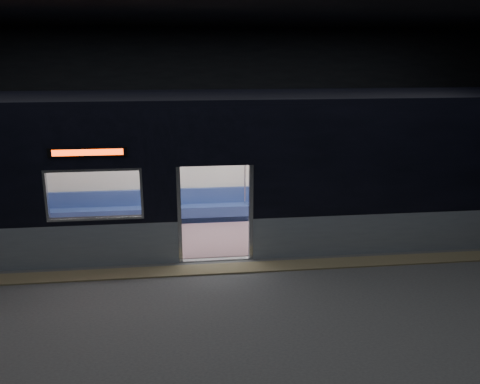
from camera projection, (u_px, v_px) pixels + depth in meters
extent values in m
cube|color=#47494C|center=(220.00, 282.00, 9.74)|extent=(24.00, 14.00, 0.01)
cube|color=black|center=(217.00, 6.00, 8.42)|extent=(24.00, 14.00, 0.04)
cube|color=black|center=(201.00, 111.00, 15.75)|extent=(24.00, 0.04, 5.00)
cube|color=#8C7F59|center=(218.00, 269.00, 10.26)|extent=(22.80, 0.50, 0.03)
cube|color=#8B97A5|center=(435.00, 230.00, 11.19)|extent=(8.30, 0.12, 0.90)
cube|color=black|center=(443.00, 159.00, 10.77)|extent=(8.30, 0.12, 2.30)
cube|color=black|center=(214.00, 137.00, 10.06)|extent=(1.40, 0.12, 1.15)
cube|color=#B7BABC|center=(179.00, 215.00, 10.39)|extent=(0.08, 0.14, 2.05)
cube|color=#B7BABC|center=(251.00, 212.00, 10.57)|extent=(0.08, 0.14, 2.05)
cube|color=black|center=(88.00, 152.00, 9.76)|extent=(1.50, 0.04, 0.18)
cube|color=#F03409|center=(88.00, 152.00, 9.75)|extent=(1.34, 0.03, 0.12)
cube|color=silver|center=(207.00, 159.00, 13.08)|extent=(18.00, 0.12, 3.20)
cube|color=black|center=(209.00, 98.00, 11.26)|extent=(18.00, 3.00, 0.15)
cube|color=#866169|center=(212.00, 235.00, 12.13)|extent=(17.76, 2.76, 0.04)
cube|color=silver|center=(210.00, 139.00, 11.51)|extent=(17.76, 2.76, 0.10)
cube|color=#2E4985|center=(209.00, 212.00, 13.14)|extent=(11.00, 0.48, 0.41)
cube|color=#2E4985|center=(208.00, 195.00, 13.21)|extent=(11.00, 0.10, 0.40)
cube|color=#805D63|center=(58.00, 250.00, 10.64)|extent=(4.40, 0.48, 0.41)
cube|color=#805D63|center=(361.00, 237.00, 11.40)|extent=(4.40, 0.48, 0.41)
cylinder|color=silver|center=(169.00, 204.00, 10.63)|extent=(0.04, 0.04, 2.26)
cylinder|color=silver|center=(170.00, 179.00, 12.79)|extent=(0.04, 0.04, 2.26)
cylinder|color=silver|center=(259.00, 201.00, 10.85)|extent=(0.04, 0.04, 2.26)
cylinder|color=silver|center=(245.00, 177.00, 13.01)|extent=(0.04, 0.04, 2.26)
cylinder|color=silver|center=(208.00, 148.00, 12.65)|extent=(11.00, 0.03, 0.03)
cube|color=black|center=(342.00, 200.00, 13.25)|extent=(0.17, 0.47, 0.16)
cube|color=black|center=(350.00, 199.00, 13.28)|extent=(0.17, 0.47, 0.16)
cylinder|color=black|center=(344.00, 212.00, 13.12)|extent=(0.11, 0.11, 0.43)
cylinder|color=black|center=(352.00, 212.00, 13.14)|extent=(0.11, 0.11, 0.43)
cube|color=#C96581|center=(343.00, 197.00, 13.44)|extent=(0.40, 0.22, 0.20)
cylinder|color=#C96581|center=(344.00, 184.00, 13.38)|extent=(0.40, 0.40, 0.51)
sphere|color=tan|center=(345.00, 171.00, 13.26)|extent=(0.21, 0.21, 0.21)
sphere|color=black|center=(344.00, 169.00, 13.29)|extent=(0.22, 0.22, 0.22)
cube|color=black|center=(348.00, 195.00, 13.16)|extent=(0.31, 0.27, 0.14)
cube|color=white|center=(354.00, 161.00, 13.49)|extent=(0.93, 0.03, 0.61)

